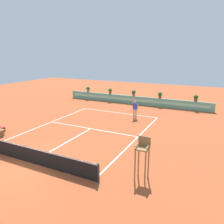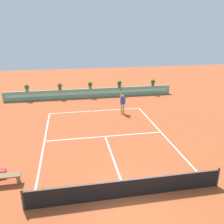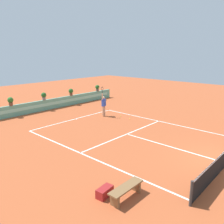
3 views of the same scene
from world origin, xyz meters
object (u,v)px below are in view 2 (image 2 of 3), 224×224
(tennis_player, at_px, (123,102))
(tennis_ball_mid_court, at_px, (136,117))
(potted_plant_right, at_px, (119,84))
(potted_plant_centre, at_px, (90,85))
(potted_plant_far_right, at_px, (153,82))
(potted_plant_far_left, at_px, (27,87))
(bench_courtside, at_px, (4,178))
(potted_plant_left, at_px, (60,86))
(tennis_ball_near_baseline, at_px, (138,122))

(tennis_player, distance_m, tennis_ball_mid_court, 1.78)
(tennis_player, height_order, potted_plant_right, tennis_player)
(potted_plant_centre, xyz_separation_m, potted_plant_far_right, (7.05, 0.00, 0.00))
(potted_plant_right, xyz_separation_m, potted_plant_far_right, (3.85, 0.00, 0.00))
(tennis_player, relative_size, potted_plant_far_left, 3.57)
(tennis_player, height_order, potted_plant_centre, tennis_player)
(tennis_ball_mid_court, bearing_deg, tennis_player, 127.05)
(bench_courtside, distance_m, potted_plant_far_left, 14.47)
(tennis_player, bearing_deg, bench_courtside, -131.88)
(potted_plant_left, bearing_deg, potted_plant_far_left, 180.00)
(bench_courtside, distance_m, tennis_ball_mid_court, 11.56)
(tennis_ball_mid_court, distance_m, potted_plant_far_left, 11.89)
(tennis_player, relative_size, tennis_ball_near_baseline, 38.01)
(potted_plant_centre, distance_m, potted_plant_far_right, 7.05)
(potted_plant_far_right, bearing_deg, potted_plant_left, 180.00)
(bench_courtside, distance_m, potted_plant_far_right, 19.18)
(tennis_player, relative_size, potted_plant_centre, 3.57)
(tennis_ball_near_baseline, height_order, potted_plant_left, potted_plant_left)
(tennis_ball_near_baseline, bearing_deg, tennis_player, 109.13)
(tennis_player, xyz_separation_m, potted_plant_centre, (-2.27, 5.65, 0.36))
(tennis_ball_near_baseline, xyz_separation_m, potted_plant_right, (0.16, 7.90, 1.38))
(potted_plant_right, relative_size, potted_plant_centre, 1.00)
(tennis_player, xyz_separation_m, tennis_ball_near_baseline, (0.78, -2.24, -1.02))
(potted_plant_far_right, bearing_deg, potted_plant_far_left, 180.00)
(bench_courtside, height_order, tennis_player, tennis_player)
(potted_plant_right, height_order, potted_plant_left, same)
(potted_plant_centre, bearing_deg, bench_courtside, -111.16)
(bench_courtside, xyz_separation_m, potted_plant_far_right, (12.63, 14.40, 1.04))
(potted_plant_centre, height_order, potted_plant_far_right, same)
(tennis_player, xyz_separation_m, potted_plant_far_left, (-8.76, 5.65, 0.36))
(bench_courtside, height_order, potted_plant_far_right, potted_plant_far_right)
(potted_plant_right, distance_m, potted_plant_far_left, 9.69)
(bench_courtside, height_order, tennis_ball_mid_court, bench_courtside)
(potted_plant_right, xyz_separation_m, potted_plant_left, (-6.38, 0.00, 0.00))
(potted_plant_right, xyz_separation_m, potted_plant_centre, (-3.20, 0.00, 0.00))
(potted_plant_left, bearing_deg, potted_plant_right, 0.00)
(tennis_ball_mid_court, bearing_deg, tennis_ball_near_baseline, -95.45)
(tennis_ball_near_baseline, xyz_separation_m, potted_plant_far_right, (4.01, 7.90, 1.38))
(bench_courtside, distance_m, tennis_player, 11.77)
(potted_plant_far_left, bearing_deg, tennis_ball_near_baseline, -39.63)
(potted_plant_far_right, bearing_deg, tennis_ball_mid_court, -119.79)
(tennis_player, relative_size, potted_plant_left, 3.57)
(potted_plant_right, relative_size, potted_plant_far_right, 1.00)
(potted_plant_right, height_order, potted_plant_centre, same)
(potted_plant_right, bearing_deg, potted_plant_far_left, 180.00)
(tennis_player, distance_m, potted_plant_far_left, 10.43)
(tennis_ball_near_baseline, height_order, tennis_ball_mid_court, same)
(tennis_ball_mid_court, height_order, potted_plant_far_left, potted_plant_far_left)
(potted_plant_centre, bearing_deg, tennis_ball_near_baseline, -68.90)
(potted_plant_centre, bearing_deg, potted_plant_left, 180.00)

